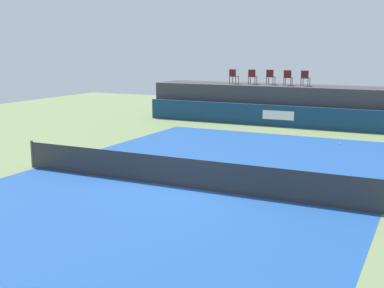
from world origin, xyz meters
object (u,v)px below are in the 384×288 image
at_px(spectator_chair_left, 252,76).
at_px(spectator_chair_right, 288,77).
at_px(tennis_ball, 340,144).
at_px(net_post_near, 32,154).
at_px(spectator_chair_center, 270,76).
at_px(spectator_chair_far_right, 305,77).
at_px(spectator_chair_far_left, 233,76).

relative_size(spectator_chair_left, spectator_chair_right, 1.00).
bearing_deg(tennis_ball, net_post_near, -134.49).
bearing_deg(spectator_chair_center, spectator_chair_far_right, -6.26).
height_order(spectator_chair_left, net_post_near, spectator_chair_left).
xyz_separation_m(spectator_chair_far_left, tennis_ball, (7.42, -5.40, -2.66)).
relative_size(spectator_chair_left, net_post_near, 0.89).
xyz_separation_m(spectator_chair_left, spectator_chair_right, (2.20, -0.08, 0.00)).
bearing_deg(spectator_chair_far_right, spectator_chair_right, -176.72).
relative_size(spectator_chair_right, spectator_chair_far_right, 1.00).
bearing_deg(net_post_near, spectator_chair_far_right, 67.22).
relative_size(spectator_chair_right, tennis_ball, 13.06).
bearing_deg(spectator_chair_far_left, spectator_chair_far_right, 2.13).
bearing_deg(spectator_chair_center, net_post_near, -105.35).
bearing_deg(spectator_chair_center, spectator_chair_left, -168.88).
bearing_deg(spectator_chair_far_right, spectator_chair_center, 173.74).
distance_m(spectator_chair_right, tennis_ball, 7.34).
distance_m(spectator_chair_center, spectator_chair_far_right, 2.16).
relative_size(spectator_chair_far_left, spectator_chair_left, 1.00).
bearing_deg(tennis_ball, spectator_chair_right, 126.46).
xyz_separation_m(spectator_chair_far_left, spectator_chair_center, (2.21, 0.40, 0.00)).
bearing_deg(spectator_chair_right, spectator_chair_left, 177.83).
bearing_deg(spectator_chair_left, spectator_chair_far_left, -170.67).
bearing_deg(spectator_chair_right, tennis_ball, -53.54).
xyz_separation_m(spectator_chair_far_right, tennis_ball, (3.06, -5.56, -2.66)).
xyz_separation_m(spectator_chair_left, spectator_chair_center, (1.06, 0.21, 0.00)).
height_order(spectator_chair_center, spectator_chair_far_right, same).
distance_m(spectator_chair_far_left, spectator_chair_right, 3.35).
height_order(spectator_chair_far_right, net_post_near, spectator_chair_far_right).
xyz_separation_m(spectator_chair_left, spectator_chair_far_right, (3.21, -0.03, 0.00)).
relative_size(spectator_chair_far_right, tennis_ball, 13.06).
bearing_deg(net_post_near, spectator_chair_right, 70.45).
height_order(spectator_chair_far_left, spectator_chair_left, same).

